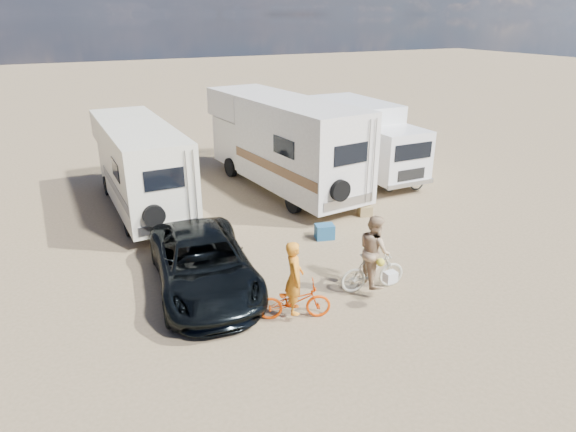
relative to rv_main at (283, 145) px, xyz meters
name	(u,v)px	position (x,y,z in m)	size (l,w,h in m)	color
ground	(383,266)	(-0.38, -7.08, -1.73)	(140.00, 140.00, 0.00)	#907856
rv_main	(283,145)	(0.00, 0.00, 0.00)	(2.39, 8.09, 3.47)	silver
rv_left	(141,168)	(-5.32, 0.12, -0.25)	(2.06, 6.92, 2.96)	silver
box_truck	(365,140)	(3.80, 0.05, -0.24)	(2.19, 6.10, 2.99)	white
dark_suv	(203,264)	(-5.09, -6.08, -1.06)	(2.25, 4.87, 1.35)	black
bike_man	(294,301)	(-3.69, -8.22, -1.31)	(0.57, 1.63, 0.86)	#D13B02
bike_woman	(373,271)	(-1.40, -7.96, -1.23)	(0.47, 1.67, 1.00)	beige
rider_man	(294,285)	(-3.69, -8.22, -0.89)	(0.62, 0.40, 1.69)	orange
rider_woman	(374,257)	(-1.40, -7.96, -0.84)	(0.87, 0.68, 1.78)	tan
bike_parked	(404,180)	(3.99, -2.38, -1.30)	(0.57, 1.64, 0.86)	#2A2D2A
cooler	(325,232)	(-0.93, -4.84, -1.51)	(0.56, 0.40, 0.44)	#1F537D
crate	(365,210)	(1.25, -3.79, -1.56)	(0.43, 0.43, 0.35)	#977D4C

